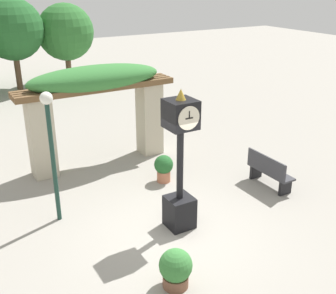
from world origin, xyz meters
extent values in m
plane|color=gray|center=(0.00, 0.00, 0.00)|extent=(60.00, 60.00, 0.00)
cube|color=black|center=(0.21, 0.14, 0.36)|extent=(0.56, 0.56, 0.71)
cylinder|color=black|center=(0.21, 0.14, 1.49)|extent=(0.14, 0.14, 1.56)
cylinder|color=gold|center=(0.21, 0.14, 2.29)|extent=(0.23, 0.23, 0.04)
cube|color=black|center=(0.21, 0.14, 2.61)|extent=(0.59, 0.59, 0.59)
cylinder|color=beige|center=(0.21, -0.16, 2.61)|extent=(0.48, 0.02, 0.48)
cylinder|color=beige|center=(0.21, 0.45, 2.61)|extent=(0.48, 0.02, 0.48)
cube|color=black|center=(0.21, -0.18, 2.61)|extent=(0.17, 0.01, 0.02)
cube|color=black|center=(0.21, -0.18, 2.68)|extent=(0.02, 0.01, 0.15)
cone|color=gold|center=(0.21, 0.14, 3.02)|extent=(0.21, 0.21, 0.23)
cube|color=#BCB299|center=(-1.66, 4.24, 1.11)|extent=(0.63, 0.63, 2.22)
cube|color=#BCB299|center=(1.66, 4.24, 1.11)|extent=(0.63, 0.63, 2.22)
cube|color=brown|center=(0.00, 3.93, 2.30)|extent=(4.55, 0.15, 0.16)
cube|color=brown|center=(0.00, 4.14, 2.30)|extent=(4.55, 0.15, 0.16)
cube|color=brown|center=(0.00, 4.35, 2.30)|extent=(4.55, 0.15, 0.16)
cube|color=brown|center=(0.00, 4.56, 2.30)|extent=(4.55, 0.15, 0.16)
ellipsoid|color=#387A38|center=(0.00, 4.24, 2.55)|extent=(3.81, 1.23, 0.70)
cylinder|color=#B26B4C|center=(1.00, 2.23, 0.15)|extent=(0.36, 0.36, 0.30)
sphere|color=#235B28|center=(1.00, 2.23, 0.50)|extent=(0.51, 0.51, 0.51)
cylinder|color=brown|center=(-0.88, -1.50, 0.11)|extent=(0.46, 0.46, 0.22)
sphere|color=#387A38|center=(-0.88, -1.50, 0.45)|extent=(0.60, 0.60, 0.60)
cube|color=#38383D|center=(3.30, 0.58, 0.41)|extent=(0.42, 1.38, 0.05)
cube|color=#38383D|center=(3.11, 0.58, 0.67)|extent=(0.04, 1.38, 0.45)
cube|color=black|center=(3.30, 0.03, 0.20)|extent=(0.38, 0.08, 0.39)
cube|color=black|center=(3.30, 1.14, 0.20)|extent=(0.38, 0.08, 0.39)
cylinder|color=#19382D|center=(-2.01, 1.77, 1.36)|extent=(0.10, 0.10, 2.72)
sphere|color=white|center=(-2.01, 1.77, 2.86)|extent=(0.27, 0.27, 0.27)
cylinder|color=brown|center=(-0.13, 14.44, 0.93)|extent=(0.28, 0.28, 1.86)
sphere|color=#235B28|center=(-0.13, 14.44, 2.87)|extent=(2.89, 2.89, 2.89)
cylinder|color=brown|center=(2.42, 14.59, 0.79)|extent=(0.28, 0.28, 1.58)
sphere|color=#2D6B2D|center=(2.42, 14.59, 2.57)|extent=(2.81, 2.81, 2.81)
camera|label=1|loc=(-4.05, -6.66, 5.17)|focal=45.00mm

